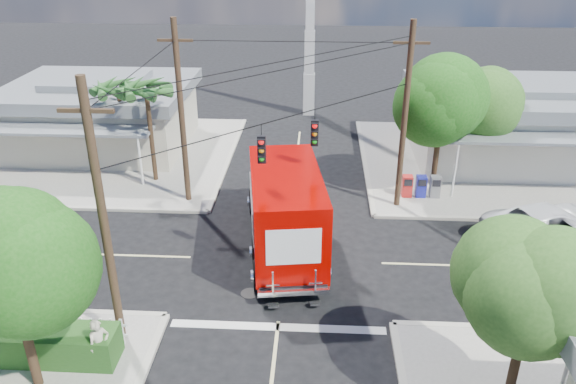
{
  "coord_description": "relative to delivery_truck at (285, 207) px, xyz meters",
  "views": [
    {
      "loc": [
        1.24,
        -19.81,
        12.67
      ],
      "look_at": [
        0.0,
        2.0,
        2.2
      ],
      "focal_mm": 35.0,
      "sensor_mm": 36.0,
      "label": 1
    }
  ],
  "objects": [
    {
      "name": "parked_car",
      "position": [
        11.57,
        1.24,
        -1.14
      ],
      "size": [
        6.34,
        4.3,
        1.61
      ],
      "primitive_type": "imported",
      "rotation": [
        0.0,
        0.0,
        1.87
      ],
      "color": "silver",
      "rests_on": "ground"
    },
    {
      "name": "palm_nw_front",
      "position": [
        -7.41,
        6.43,
        3.1
      ],
      "size": [
        3.01,
        3.08,
        5.59
      ],
      "color": "#422D1C",
      "rests_on": "sidewalk_nw"
    },
    {
      "name": "utility_poles",
      "position": [
        -1.49,
        0.53,
        2.73
      ],
      "size": [
        12.0,
        10.68,
        9.0
      ],
      "color": "#473321",
      "rests_on": "ground"
    },
    {
      "name": "tree_sw_front",
      "position": [
        -6.9,
        -8.61,
        2.39
      ],
      "size": [
        3.88,
        3.78,
        6.03
      ],
      "color": "#422D1C",
      "rests_on": "sidewalk_sw"
    },
    {
      "name": "vending_boxes",
      "position": [
        6.59,
        5.13,
        -1.25
      ],
      "size": [
        1.9,
        0.5,
        1.1
      ],
      "color": "red",
      "rests_on": "sidewalk_ne"
    },
    {
      "name": "tree_se",
      "position": [
        7.1,
        -8.31,
        2.1
      ],
      "size": [
        3.67,
        3.54,
        5.62
      ],
      "color": "#422D1C",
      "rests_on": "sidewalk_se"
    },
    {
      "name": "building_nw",
      "position": [
        -11.91,
        11.39,
        0.28
      ],
      "size": [
        10.8,
        10.2,
        4.3
      ],
      "color": "beige",
      "rests_on": "sidewalk_nw"
    },
    {
      "name": "palm_nw_back",
      "position": [
        -9.41,
        7.93,
        2.73
      ],
      "size": [
        3.01,
        3.08,
        5.19
      ],
      "color": "#422D1C",
      "rests_on": "sidewalk_nw"
    },
    {
      "name": "ground",
      "position": [
        0.09,
        -1.07,
        -1.94
      ],
      "size": [
        120.0,
        120.0,
        0.0
      ],
      "primitive_type": "plane",
      "color": "black",
      "rests_on": "ground"
    },
    {
      "name": "sidewalk_nw",
      "position": [
        -10.79,
        9.81,
        -1.87
      ],
      "size": [
        14.12,
        14.12,
        0.14
      ],
      "color": "gray",
      "rests_on": "ground"
    },
    {
      "name": "tree_ne_back",
      "position": [
        9.9,
        7.89,
        2.24
      ],
      "size": [
        3.77,
        3.66,
        5.82
      ],
      "color": "#422D1C",
      "rests_on": "sidewalk_ne"
    },
    {
      "name": "hedge_sw",
      "position": [
        -7.91,
        -7.47,
        -1.25
      ],
      "size": [
        6.2,
        1.2,
        1.1
      ],
      "primitive_type": "cube",
      "color": "#204A18",
      "rests_on": "sidewalk_sw"
    },
    {
      "name": "building_ne",
      "position": [
        12.59,
        10.9,
        0.38
      ],
      "size": [
        11.8,
        10.2,
        4.5
      ],
      "color": "silver",
      "rests_on": "sidewalk_ne"
    },
    {
      "name": "radio_tower",
      "position": [
        0.59,
        18.93,
        3.7
      ],
      "size": [
        0.8,
        0.8,
        17.0
      ],
      "color": "silver",
      "rests_on": "ground"
    },
    {
      "name": "road_markings",
      "position": [
        0.09,
        -2.54,
        -1.94
      ],
      "size": [
        32.0,
        32.0,
        0.01
      ],
      "color": "beige",
      "rests_on": "ground"
    },
    {
      "name": "delivery_truck",
      "position": [
        0.0,
        0.0,
        0.0
      ],
      "size": [
        3.91,
        9.11,
        3.83
      ],
      "color": "black",
      "rests_on": "ground"
    },
    {
      "name": "pedestrian",
      "position": [
        -5.17,
        -7.82,
        -0.9
      ],
      "size": [
        0.77,
        0.78,
        1.82
      ],
      "primitive_type": "imported",
      "rotation": [
        0.0,
        0.0,
        0.81
      ],
      "color": "beige",
      "rests_on": "sidewalk_sw"
    },
    {
      "name": "sidewalk_ne",
      "position": [
        10.97,
        9.81,
        -1.87
      ],
      "size": [
        14.12,
        14.12,
        0.14
      ],
      "color": "gray",
      "rests_on": "ground"
    },
    {
      "name": "picket_fence",
      "position": [
        -7.71,
        -6.67,
        -1.26
      ],
      "size": [
        5.94,
        0.06,
        1.0
      ],
      "color": "silver",
      "rests_on": "sidewalk_sw"
    },
    {
      "name": "tree_ne_front",
      "position": [
        7.3,
        5.69,
        2.82
      ],
      "size": [
        4.21,
        4.14,
        6.66
      ],
      "color": "#422D1C",
      "rests_on": "sidewalk_ne"
    }
  ]
}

